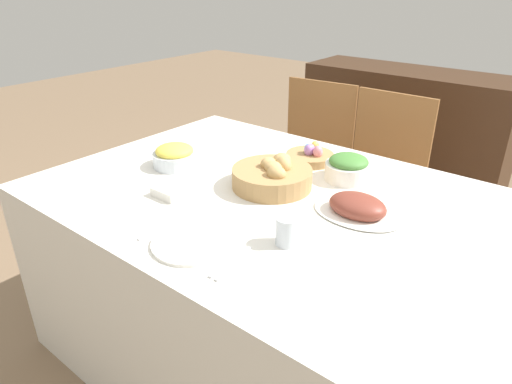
# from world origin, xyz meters

# --- Properties ---
(ground_plane) EXTENTS (12.00, 12.00, 0.00)m
(ground_plane) POSITION_xyz_m (0.00, 0.00, 0.00)
(ground_plane) COLOR #7F664C
(dining_table) EXTENTS (1.72, 1.18, 0.76)m
(dining_table) POSITION_xyz_m (0.00, 0.00, 0.38)
(dining_table) COLOR silver
(dining_table) RESTS_ON ground
(chair_far_center) EXTENTS (0.43, 0.43, 0.93)m
(chair_far_center) POSITION_xyz_m (-0.02, 0.93, 0.50)
(chair_far_center) COLOR brown
(chair_far_center) RESTS_ON ground
(chair_far_left) EXTENTS (0.46, 0.46, 0.93)m
(chair_far_left) POSITION_xyz_m (-0.45, 0.93, 0.50)
(chair_far_left) COLOR brown
(chair_far_left) RESTS_ON ground
(sideboard) EXTENTS (1.33, 0.44, 0.91)m
(sideboard) POSITION_xyz_m (-0.22, 1.74, 0.46)
(sideboard) COLOR #3D2616
(sideboard) RESTS_ON ground
(bread_basket) EXTENTS (0.29, 0.29, 0.11)m
(bread_basket) POSITION_xyz_m (-0.06, 0.05, 0.81)
(bread_basket) COLOR #AD8451
(bread_basket) RESTS_ON dining_table
(egg_basket) EXTENTS (0.20, 0.20, 0.08)m
(egg_basket) POSITION_xyz_m (-0.08, 0.35, 0.79)
(egg_basket) COLOR #AD8451
(egg_basket) RESTS_ON dining_table
(ham_platter) EXTENTS (0.30, 0.21, 0.08)m
(ham_platter) POSITION_xyz_m (0.29, 0.05, 0.79)
(ham_platter) COLOR white
(ham_platter) RESTS_ON dining_table
(pineapple_bowl) EXTENTS (0.18, 0.18, 0.09)m
(pineapple_bowl) POSITION_xyz_m (-0.48, -0.04, 0.81)
(pineapple_bowl) COLOR silver
(pineapple_bowl) RESTS_ON dining_table
(green_salad_bowl) EXTENTS (0.17, 0.17, 0.10)m
(green_salad_bowl) POSITION_xyz_m (0.13, 0.28, 0.81)
(green_salad_bowl) COLOR white
(green_salad_bowl) RESTS_ON dining_table
(dinner_plate) EXTENTS (0.24, 0.24, 0.01)m
(dinner_plate) POSITION_xyz_m (0.00, -0.41, 0.77)
(dinner_plate) COLOR white
(dinner_plate) RESTS_ON dining_table
(fork) EXTENTS (0.02, 0.18, 0.00)m
(fork) POSITION_xyz_m (-0.14, -0.41, 0.77)
(fork) COLOR silver
(fork) RESTS_ON dining_table
(knife) EXTENTS (0.02, 0.18, 0.00)m
(knife) POSITION_xyz_m (0.15, -0.41, 0.77)
(knife) COLOR silver
(knife) RESTS_ON dining_table
(spoon) EXTENTS (0.02, 0.18, 0.00)m
(spoon) POSITION_xyz_m (0.18, -0.41, 0.77)
(spoon) COLOR silver
(spoon) RESTS_ON dining_table
(drinking_cup) EXTENTS (0.07, 0.07, 0.09)m
(drinking_cup) POSITION_xyz_m (0.21, -0.24, 0.81)
(drinking_cup) COLOR silver
(drinking_cup) RESTS_ON dining_table
(butter_dish) EXTENTS (0.11, 0.07, 0.03)m
(butter_dish) POSITION_xyz_m (-0.29, -0.25, 0.78)
(butter_dish) COLOR white
(butter_dish) RESTS_ON dining_table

